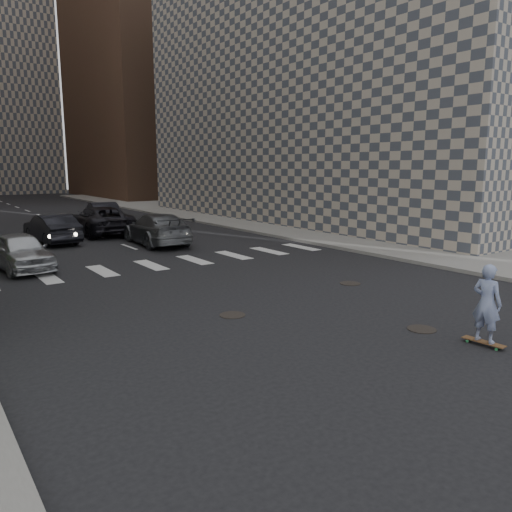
{
  "coord_description": "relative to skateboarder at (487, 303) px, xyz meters",
  "views": [
    {
      "loc": [
        -8.94,
        -9.81,
        3.98
      ],
      "look_at": [
        -0.41,
        2.35,
        1.3
      ],
      "focal_mm": 35.0,
      "sensor_mm": 36.0,
      "label": 1
    }
  ],
  "objects": [
    {
      "name": "ground",
      "position": [
        -1.4,
        4.0,
        -0.98
      ],
      "size": [
        160.0,
        160.0,
        0.0
      ],
      "primitive_type": "plane",
      "color": "black",
      "rests_on": "ground"
    },
    {
      "name": "sidewalk_right",
      "position": [
        13.1,
        24.0,
        -0.91
      ],
      "size": [
        13.0,
        80.0,
        0.15
      ],
      "primitive_type": "cube",
      "color": "gray",
      "rests_on": "ground"
    },
    {
      "name": "building_right",
      "position": [
        17.09,
        22.49,
        10.0
      ],
      "size": [
        15.0,
        33.0,
        22.0
      ],
      "color": "#ADA08E",
      "rests_on": "ground"
    },
    {
      "name": "tower_right",
      "position": [
        18.6,
        59.0,
        17.02
      ],
      "size": [
        18.0,
        24.0,
        36.0
      ],
      "primitive_type": "cube",
      "color": "brown",
      "rests_on": "ground"
    },
    {
      "name": "manhole_a",
      "position": [
        -0.2,
        1.5,
        -0.97
      ],
      "size": [
        0.7,
        0.7,
        0.02
      ],
      "primitive_type": "cylinder",
      "color": "black",
      "rests_on": "ground"
    },
    {
      "name": "manhole_b",
      "position": [
        -3.4,
        5.2,
        -0.97
      ],
      "size": [
        0.7,
        0.7,
        0.02
      ],
      "primitive_type": "cylinder",
      "color": "black",
      "rests_on": "ground"
    },
    {
      "name": "manhole_c",
      "position": [
        1.9,
        6.0,
        -0.97
      ],
      "size": [
        0.7,
        0.7,
        0.02
      ],
      "primitive_type": "cylinder",
      "color": "black",
      "rests_on": "ground"
    },
    {
      "name": "skateboarder",
      "position": [
        0.0,
        0.0,
        0.0
      ],
      "size": [
        0.48,
        0.96,
        1.87
      ],
      "rotation": [
        0.0,
        0.0,
        0.07
      ],
      "color": "brown",
      "rests_on": "ground"
    },
    {
      "name": "silver_sedan",
      "position": [
        -6.9,
        15.04,
        -0.25
      ],
      "size": [
        2.12,
        4.42,
        1.46
      ],
      "primitive_type": "imported",
      "rotation": [
        0.0,
        0.0,
        0.1
      ],
      "color": "#B1B4B9",
      "rests_on": "ground"
    },
    {
      "name": "traffic_car_a",
      "position": [
        -4.23,
        21.53,
        -0.22
      ],
      "size": [
        2.04,
        4.75,
        1.52
      ],
      "primitive_type": "imported",
      "rotation": [
        0.0,
        0.0,
        3.24
      ],
      "color": "black",
      "rests_on": "ground"
    },
    {
      "name": "traffic_car_b",
      "position": [
        0.12,
        18.0,
        -0.18
      ],
      "size": [
        2.65,
        5.66,
        1.6
      ],
      "primitive_type": "imported",
      "rotation": [
        0.0,
        0.0,
        3.07
      ],
      "color": "#55575C",
      "rests_on": "ground"
    },
    {
      "name": "traffic_car_c",
      "position": [
        -1.02,
        23.55,
        -0.16
      ],
      "size": [
        2.76,
        5.91,
        1.64
      ],
      "primitive_type": "imported",
      "rotation": [
        0.0,
        0.0,
        3.13
      ],
      "color": "black",
      "rests_on": "ground"
    },
    {
      "name": "traffic_car_d",
      "position": [
        1.8,
        32.0,
        -0.31
      ],
      "size": [
        2.05,
        4.13,
        1.35
      ],
      "primitive_type": "imported",
      "rotation": [
        0.0,
        0.0,
        3.26
      ],
      "color": "#ADB1B5",
      "rests_on": "ground"
    },
    {
      "name": "traffic_car_e",
      "position": [
        0.54,
        28.0,
        -0.19
      ],
      "size": [
        2.26,
        5.0,
        1.59
      ],
      "primitive_type": "imported",
      "rotation": [
        0.0,
        0.0,
        3.02
      ],
      "color": "black",
      "rests_on": "ground"
    }
  ]
}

